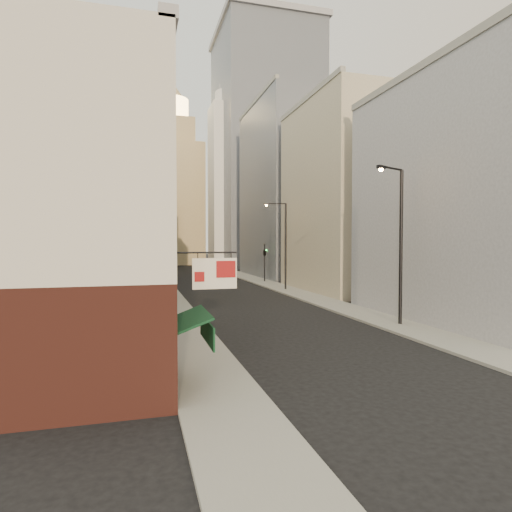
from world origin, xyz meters
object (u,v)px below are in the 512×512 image
Objects in this scene: white_tower at (229,180)px; streetlamp_mid at (283,241)px; streetlamp_near at (399,237)px; traffic_light_left at (163,256)px; traffic_light_right at (265,252)px; clock_tower at (172,190)px.

white_tower reaches higher than streetlamp_mid.
streetlamp_near is 33.55m from traffic_light_left.
white_tower is at bearing -85.06° from traffic_light_right.
traffic_light_left is (-12.57, 31.04, -2.09)m from streetlamp_near.
streetlamp_mid is at bearing 67.66° from streetlamp_near.
white_tower is 4.24× the size of streetlamp_near.
clock_tower is 53.18m from traffic_light_right.
clock_tower is 17.83m from white_tower.
white_tower is 42.10m from traffic_light_left.
streetlamp_mid is (-3.88, -46.25, -13.18)m from white_tower.
traffic_light_right is at bearing -94.90° from white_tower.
streetlamp_mid is at bearing -83.26° from clock_tower.
traffic_light_right is at bearing -81.22° from clock_tower.
traffic_light_left is at bearing 5.72° from traffic_light_right.
traffic_light_left is at bearing -95.85° from clock_tower.
clock_tower reaches higher than traffic_light_left.
streetlamp_near is 1.96× the size of traffic_light_right.
white_tower reaches higher than streetlamp_near.
clock_tower is 1.08× the size of white_tower.
streetlamp_near is 1.96× the size of traffic_light_left.
white_tower reaches higher than traffic_light_left.
streetlamp_near is at bearing 99.13° from traffic_light_right.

